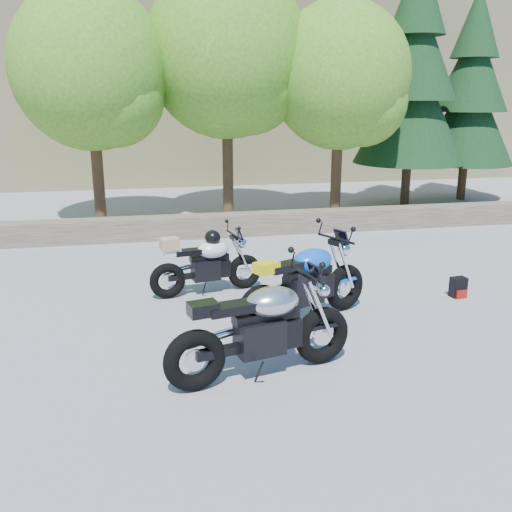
# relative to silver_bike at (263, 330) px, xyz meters

# --- Properties ---
(ground) EXTENTS (90.00, 90.00, 0.00)m
(ground) POSITION_rel_silver_bike_xyz_m (0.22, 1.45, -0.57)
(ground) COLOR gray
(ground) RESTS_ON ground
(stone_wall) EXTENTS (22.00, 0.55, 0.50)m
(stone_wall) POSITION_rel_silver_bike_xyz_m (0.22, 6.95, -0.32)
(stone_wall) COLOR brown
(stone_wall) RESTS_ON ground
(hillside) EXTENTS (80.00, 30.00, 15.00)m
(hillside) POSITION_rel_silver_bike_xyz_m (3.22, 29.45, 6.93)
(hillside) COLOR brown
(hillside) RESTS_ON ground
(tree_decid_left) EXTENTS (3.67, 3.67, 5.62)m
(tree_decid_left) POSITION_rel_silver_bike_xyz_m (-2.17, 8.58, 3.06)
(tree_decid_left) COLOR #382314
(tree_decid_left) RESTS_ON ground
(tree_decid_mid) EXTENTS (4.08, 4.08, 6.24)m
(tree_decid_mid) POSITION_rel_silver_bike_xyz_m (1.13, 8.98, 3.47)
(tree_decid_mid) COLOR #382314
(tree_decid_mid) RESTS_ON ground
(tree_decid_right) EXTENTS (3.54, 3.54, 5.41)m
(tree_decid_right) POSITION_rel_silver_bike_xyz_m (3.93, 8.38, 2.93)
(tree_decid_right) COLOR #382314
(tree_decid_right) RESTS_ON ground
(conifer_near) EXTENTS (3.17, 3.17, 7.06)m
(conifer_near) POSITION_rel_silver_bike_xyz_m (6.42, 9.65, 3.11)
(conifer_near) COLOR #382314
(conifer_near) RESTS_ON ground
(conifer_far) EXTENTS (2.82, 2.82, 6.27)m
(conifer_far) POSITION_rel_silver_bike_xyz_m (8.62, 10.25, 2.70)
(conifer_far) COLOR #382314
(conifer_far) RESTS_ON ground
(silver_bike) EXTENTS (2.31, 0.85, 1.17)m
(silver_bike) POSITION_rel_silver_bike_xyz_m (0.00, 0.00, 0.00)
(silver_bike) COLOR black
(silver_bike) RESTS_ON ground
(white_bike) EXTENTS (1.90, 0.64, 1.06)m
(white_bike) POSITION_rel_silver_bike_xyz_m (-0.29, 3.00, -0.05)
(white_bike) COLOR black
(white_bike) RESTS_ON ground
(blue_bike) EXTENTS (2.18, 1.15, 1.16)m
(blue_bike) POSITION_rel_silver_bike_xyz_m (0.96, 1.51, -0.00)
(blue_bike) COLOR black
(blue_bike) RESTS_ON ground
(backpack) EXTENTS (0.26, 0.23, 0.33)m
(backpack) POSITION_rel_silver_bike_xyz_m (3.68, 2.00, -0.41)
(backpack) COLOR black
(backpack) RESTS_ON ground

